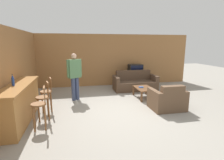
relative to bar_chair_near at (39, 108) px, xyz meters
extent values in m
plane|color=gray|center=(2.26, 0.75, -0.57)|extent=(24.00, 24.00, 0.00)
cube|color=#9E6B3D|center=(2.26, 4.44, 0.73)|extent=(9.40, 0.08, 2.60)
cube|color=#9E6B3D|center=(-0.93, 2.09, 0.73)|extent=(0.08, 8.69, 2.60)
cube|color=#A87038|center=(-0.60, 0.59, -0.07)|extent=(0.47, 2.45, 1.00)
cube|color=#A87038|center=(-0.60, 0.59, 0.46)|extent=(0.55, 2.51, 0.05)
cylinder|color=brown|center=(-0.01, 0.00, 0.09)|extent=(0.40, 0.40, 0.04)
cylinder|color=brown|center=(-0.16, 0.11, -0.25)|extent=(0.04, 0.04, 0.63)
cylinder|color=brown|center=(-0.13, -0.14, -0.25)|extent=(0.04, 0.04, 0.63)
cylinder|color=brown|center=(0.10, 0.14, -0.25)|extent=(0.04, 0.04, 0.63)
cylinder|color=brown|center=(0.13, -0.11, -0.25)|extent=(0.04, 0.04, 0.63)
cylinder|color=brown|center=(0.12, 0.12, 0.29)|extent=(0.02, 0.02, 0.37)
cylinder|color=brown|center=(0.13, 0.05, 0.29)|extent=(0.02, 0.02, 0.37)
cylinder|color=brown|center=(0.14, -0.02, 0.29)|extent=(0.02, 0.02, 0.37)
cylinder|color=brown|center=(0.15, -0.09, 0.29)|extent=(0.02, 0.02, 0.37)
cube|color=brown|center=(0.14, 0.02, 0.50)|extent=(0.07, 0.31, 0.04)
cylinder|color=brown|center=(-0.01, 0.57, 0.09)|extent=(0.44, 0.44, 0.04)
cylinder|color=brown|center=(-0.17, 0.66, -0.25)|extent=(0.04, 0.04, 0.63)
cylinder|color=brown|center=(-0.11, 0.42, -0.25)|extent=(0.04, 0.04, 0.63)
cylinder|color=brown|center=(0.08, 0.72, -0.25)|extent=(0.04, 0.04, 0.63)
cylinder|color=brown|center=(0.14, 0.48, -0.25)|extent=(0.04, 0.04, 0.63)
cylinder|color=brown|center=(0.11, 0.71, 0.29)|extent=(0.02, 0.02, 0.37)
cylinder|color=brown|center=(0.13, 0.64, 0.29)|extent=(0.02, 0.02, 0.37)
cylinder|color=brown|center=(0.14, 0.57, 0.29)|extent=(0.02, 0.02, 0.37)
cylinder|color=brown|center=(0.16, 0.50, 0.29)|extent=(0.02, 0.02, 0.37)
cube|color=brown|center=(0.13, 0.61, 0.50)|extent=(0.11, 0.31, 0.04)
cylinder|color=brown|center=(-0.01, 1.19, 0.09)|extent=(0.43, 0.43, 0.04)
cylinder|color=brown|center=(-0.17, 1.29, -0.25)|extent=(0.04, 0.04, 0.63)
cylinder|color=brown|center=(-0.11, 1.04, -0.25)|extent=(0.04, 0.04, 0.63)
cylinder|color=brown|center=(0.08, 1.34, -0.25)|extent=(0.04, 0.04, 0.63)
cylinder|color=brown|center=(0.14, 1.10, -0.25)|extent=(0.04, 0.04, 0.63)
cylinder|color=brown|center=(0.11, 1.33, 0.29)|extent=(0.02, 0.02, 0.37)
cylinder|color=brown|center=(0.13, 1.26, 0.29)|extent=(0.02, 0.02, 0.37)
cylinder|color=brown|center=(0.14, 1.19, 0.29)|extent=(0.02, 0.02, 0.37)
cylinder|color=brown|center=(0.16, 1.12, 0.29)|extent=(0.02, 0.02, 0.37)
cube|color=brown|center=(0.14, 1.23, 0.50)|extent=(0.10, 0.31, 0.04)
cube|color=#4C3828|center=(3.62, 3.16, -0.36)|extent=(1.67, 0.88, 0.42)
cube|color=#4C3828|center=(3.62, 3.49, 0.08)|extent=(1.67, 0.22, 0.46)
cube|color=#4C3828|center=(2.71, 3.16, -0.23)|extent=(0.16, 0.88, 0.67)
cube|color=#4C3828|center=(4.54, 3.16, -0.23)|extent=(0.16, 0.88, 0.67)
cube|color=brown|center=(3.81, 0.61, -0.36)|extent=(0.73, 0.84, 0.42)
cube|color=brown|center=(3.81, 0.30, 0.07)|extent=(0.73, 0.22, 0.44)
cube|color=brown|center=(4.26, 0.61, -0.24)|extent=(0.16, 0.84, 0.66)
cube|color=brown|center=(3.37, 0.61, -0.24)|extent=(0.16, 0.84, 0.66)
cube|color=brown|center=(3.54, 1.89, -0.17)|extent=(0.64, 1.00, 0.04)
cube|color=brown|center=(3.26, 1.43, -0.37)|extent=(0.06, 0.06, 0.38)
cube|color=brown|center=(3.82, 1.43, -0.37)|extent=(0.06, 0.06, 0.38)
cube|color=brown|center=(3.26, 2.35, -0.37)|extent=(0.06, 0.06, 0.38)
cube|color=brown|center=(3.82, 2.35, -0.37)|extent=(0.06, 0.06, 0.38)
cube|color=#2D2319|center=(3.93, 4.04, -0.24)|extent=(1.15, 0.52, 0.64)
cube|color=black|center=(3.93, 4.04, 0.31)|extent=(0.69, 0.48, 0.46)
cube|color=black|center=(3.93, 3.80, 0.31)|extent=(0.62, 0.01, 0.39)
cylinder|color=#234293|center=(-0.68, 0.47, 0.58)|extent=(0.07, 0.07, 0.20)
cone|color=#234293|center=(-0.68, 0.47, 0.73)|extent=(0.06, 0.06, 0.09)
cylinder|color=black|center=(-0.68, 0.47, 0.78)|extent=(0.02, 0.02, 0.02)
cube|color=navy|center=(3.44, 1.96, -0.13)|extent=(0.21, 0.19, 0.03)
cylinder|color=#384260|center=(0.81, 2.17, -0.13)|extent=(0.14, 0.14, 0.87)
cylinder|color=#384260|center=(0.95, 2.25, -0.13)|extent=(0.14, 0.14, 0.87)
cube|color=#4C754C|center=(0.88, 2.21, 0.65)|extent=(0.50, 0.39, 0.69)
cylinder|color=#4C754C|center=(0.65, 2.09, 0.67)|extent=(0.09, 0.09, 0.63)
cylinder|color=#4C754C|center=(1.10, 2.34, 0.67)|extent=(0.09, 0.09, 0.63)
sphere|color=tan|center=(0.88, 2.21, 1.11)|extent=(0.20, 0.20, 0.20)
camera|label=1|loc=(0.90, -4.38, 1.54)|focal=28.00mm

